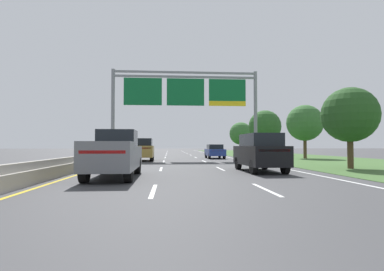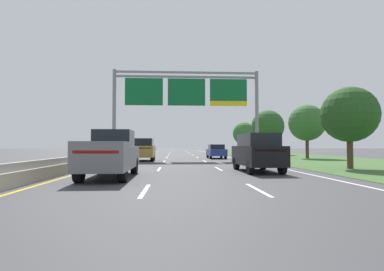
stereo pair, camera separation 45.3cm
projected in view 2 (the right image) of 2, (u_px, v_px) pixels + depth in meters
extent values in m
plane|color=#3D3D3F|center=(183.00, 158.00, 34.33)|extent=(220.00, 220.00, 0.00)
cube|color=white|center=(145.00, 191.00, 9.78)|extent=(0.14, 3.00, 0.01)
cube|color=white|center=(159.00, 169.00, 18.76)|extent=(0.14, 3.00, 0.01)
cube|color=white|center=(164.00, 161.00, 27.74)|extent=(0.14, 3.00, 0.01)
cube|color=white|center=(167.00, 157.00, 36.72)|extent=(0.14, 3.00, 0.01)
cube|color=white|center=(168.00, 155.00, 45.71)|extent=(0.14, 3.00, 0.01)
cube|color=white|center=(170.00, 153.00, 54.69)|extent=(0.14, 3.00, 0.01)
cube|color=white|center=(170.00, 152.00, 63.67)|extent=(0.14, 3.00, 0.01)
cube|color=white|center=(171.00, 151.00, 72.65)|extent=(0.14, 3.00, 0.01)
cube|color=white|center=(171.00, 151.00, 81.63)|extent=(0.14, 3.00, 0.01)
cube|color=white|center=(258.00, 190.00, 9.99)|extent=(0.14, 3.00, 0.01)
cube|color=white|center=(219.00, 169.00, 18.97)|extent=(0.14, 3.00, 0.01)
cube|color=white|center=(205.00, 161.00, 27.95)|extent=(0.14, 3.00, 0.01)
cube|color=white|center=(197.00, 157.00, 36.93)|extent=(0.14, 3.00, 0.01)
cube|color=white|center=(193.00, 155.00, 45.91)|extent=(0.14, 3.00, 0.01)
cube|color=white|center=(190.00, 153.00, 54.89)|extent=(0.14, 3.00, 0.01)
cube|color=white|center=(188.00, 152.00, 63.88)|extent=(0.14, 3.00, 0.01)
cube|color=white|center=(186.00, 151.00, 72.86)|extent=(0.14, 3.00, 0.01)
cube|color=white|center=(185.00, 151.00, 81.84)|extent=(0.14, 3.00, 0.01)
cube|color=white|center=(234.00, 158.00, 34.67)|extent=(0.16, 106.00, 0.01)
cube|color=gold|center=(130.00, 158.00, 34.00)|extent=(0.16, 106.00, 0.01)
cube|color=#3D602D|center=(303.00, 158.00, 35.12)|extent=(14.00, 110.00, 0.02)
cube|color=#A8A399|center=(124.00, 156.00, 33.97)|extent=(0.60, 110.00, 0.55)
cube|color=#A8A399|center=(124.00, 152.00, 33.98)|extent=(0.25, 110.00, 0.30)
cylinder|color=gray|center=(114.00, 114.00, 30.76)|extent=(0.36, 0.36, 9.22)
cylinder|color=gray|center=(257.00, 115.00, 31.59)|extent=(0.36, 0.36, 9.22)
cube|color=gray|center=(186.00, 73.00, 31.31)|extent=(14.70, 0.24, 0.20)
cube|color=gray|center=(186.00, 77.00, 31.30)|extent=(14.70, 0.24, 0.20)
cube|color=#0C602D|center=(144.00, 92.00, 30.82)|extent=(3.83, 0.12, 2.78)
cube|color=#0C602D|center=(187.00, 92.00, 31.07)|extent=(3.83, 0.12, 2.78)
cube|color=#0C602D|center=(228.00, 90.00, 31.32)|extent=(3.83, 0.12, 2.28)
cube|color=yellow|center=(228.00, 103.00, 31.27)|extent=(3.83, 0.12, 0.50)
cube|color=slate|center=(110.00, 157.00, 13.76)|extent=(2.06, 5.42, 1.00)
cube|color=black|center=(114.00, 138.00, 14.64)|extent=(1.74, 1.92, 0.78)
cube|color=#B21414|center=(96.00, 152.00, 11.12)|extent=(1.68, 0.10, 0.12)
cube|color=slate|center=(102.00, 144.00, 12.06)|extent=(2.02, 1.97, 0.20)
cylinder|color=black|center=(101.00, 166.00, 15.52)|extent=(0.31, 0.84, 0.84)
cylinder|color=black|center=(134.00, 166.00, 15.64)|extent=(0.31, 0.84, 0.84)
cylinder|color=black|center=(79.00, 172.00, 11.86)|extent=(0.31, 0.84, 0.84)
cylinder|color=black|center=(123.00, 172.00, 11.97)|extent=(0.31, 0.84, 0.84)
cube|color=#A38438|center=(144.00, 151.00, 28.92)|extent=(2.00, 4.74, 1.05)
cube|color=black|center=(144.00, 142.00, 28.80)|extent=(1.70, 3.03, 0.68)
cube|color=#B21414|center=(142.00, 148.00, 26.63)|extent=(1.60, 0.11, 0.12)
cylinder|color=black|center=(137.00, 156.00, 30.43)|extent=(0.28, 0.77, 0.76)
cylinder|color=black|center=(154.00, 156.00, 30.56)|extent=(0.28, 0.77, 0.76)
cylinder|color=black|center=(134.00, 157.00, 27.25)|extent=(0.28, 0.77, 0.76)
cylinder|color=black|center=(152.00, 157.00, 27.37)|extent=(0.28, 0.77, 0.76)
cube|color=navy|center=(216.00, 152.00, 34.07)|extent=(1.83, 4.40, 0.72)
cube|color=black|center=(216.00, 147.00, 34.04)|extent=(1.57, 2.30, 0.52)
cube|color=#B21414|center=(219.00, 151.00, 31.92)|extent=(1.53, 0.08, 0.12)
cylinder|color=black|center=(208.00, 155.00, 35.50)|extent=(0.22, 0.66, 0.66)
cylinder|color=black|center=(221.00, 155.00, 35.60)|extent=(0.22, 0.66, 0.66)
cylinder|color=black|center=(211.00, 156.00, 32.52)|extent=(0.22, 0.66, 0.66)
cylinder|color=black|center=(225.00, 156.00, 32.61)|extent=(0.22, 0.66, 0.66)
cube|color=black|center=(257.00, 155.00, 16.88)|extent=(1.98, 4.73, 1.05)
cube|color=black|center=(258.00, 140.00, 16.76)|extent=(1.68, 3.03, 0.68)
cube|color=#B21414|center=(271.00, 150.00, 14.59)|extent=(1.60, 0.11, 0.12)
cylinder|color=black|center=(236.00, 163.00, 18.40)|extent=(0.27, 0.76, 0.76)
cylinder|color=black|center=(263.00, 163.00, 18.52)|extent=(0.27, 0.76, 0.76)
cylinder|color=black|center=(250.00, 167.00, 15.21)|extent=(0.27, 0.76, 0.76)
cylinder|color=black|center=(282.00, 167.00, 15.33)|extent=(0.27, 0.76, 0.76)
cylinder|color=#4C3823|center=(350.00, 153.00, 18.72)|extent=(0.36, 0.36, 2.01)
sphere|color=#234C1E|center=(349.00, 114.00, 18.80)|extent=(3.43, 3.43, 3.43)
cylinder|color=#4C3823|center=(307.00, 148.00, 33.74)|extent=(0.36, 0.36, 2.38)
sphere|color=#33662D|center=(307.00, 123.00, 33.83)|extent=(4.04, 4.04, 4.04)
cylinder|color=#4C3823|center=(268.00, 147.00, 47.52)|extent=(0.36, 0.36, 2.43)
sphere|color=#285623|center=(268.00, 126.00, 47.63)|extent=(5.09, 5.09, 5.09)
cylinder|color=#4C3823|center=(244.00, 147.00, 62.42)|extent=(0.36, 0.36, 2.07)
sphere|color=#33662D|center=(244.00, 133.00, 62.52)|extent=(4.67, 4.67, 4.67)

